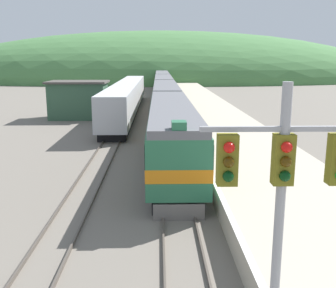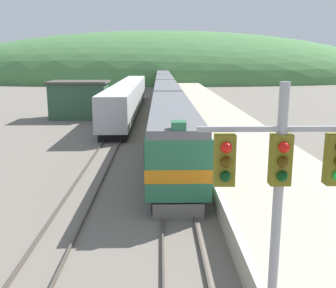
{
  "view_description": "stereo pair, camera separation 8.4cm",
  "coord_description": "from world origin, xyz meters",
  "px_view_note": "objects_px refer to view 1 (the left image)",
  "views": [
    {
      "loc": [
        -0.9,
        -4.57,
        7.13
      ],
      "look_at": [
        -0.36,
        16.96,
        2.41
      ],
      "focal_mm": 42.0,
      "sensor_mm": 36.0,
      "label": 1
    },
    {
      "loc": [
        -0.81,
        -4.57,
        7.13
      ],
      "look_at": [
        -0.36,
        16.96,
        2.41
      ],
      "focal_mm": 42.0,
      "sensor_mm": 36.0,
      "label": 2
    }
  ],
  "objects_px": {
    "carriage_third": "(163,87)",
    "carriage_fifth": "(161,76)",
    "carriage_fourth": "(162,81)",
    "carriage_second": "(166,100)",
    "express_train_lead_car": "(172,131)",
    "signal_mast_main": "(281,191)",
    "siding_train": "(128,97)"
  },
  "relations": [
    {
      "from": "express_train_lead_car",
      "to": "carriage_third",
      "type": "xyz_separation_m",
      "value": [
        0.0,
        41.24,
        -0.01
      ]
    },
    {
      "from": "carriage_second",
      "to": "siding_train",
      "type": "height_order",
      "value": "carriage_second"
    },
    {
      "from": "carriage_second",
      "to": "siding_train",
      "type": "relative_size",
      "value": 0.49
    },
    {
      "from": "express_train_lead_car",
      "to": "signal_mast_main",
      "type": "bearing_deg",
      "value": -85.36
    },
    {
      "from": "carriage_second",
      "to": "express_train_lead_car",
      "type": "bearing_deg",
      "value": -90.0
    },
    {
      "from": "carriage_fifth",
      "to": "siding_train",
      "type": "xyz_separation_m",
      "value": [
        -4.97,
        -55.95,
        -0.17
      ]
    },
    {
      "from": "carriage_third",
      "to": "signal_mast_main",
      "type": "xyz_separation_m",
      "value": [
        1.54,
        -60.27,
        2.33
      ]
    },
    {
      "from": "carriage_fourth",
      "to": "signal_mast_main",
      "type": "relative_size",
      "value": 2.89
    },
    {
      "from": "carriage_second",
      "to": "siding_train",
      "type": "xyz_separation_m",
      "value": [
        -4.97,
        4.79,
        -0.17
      ]
    },
    {
      "from": "express_train_lead_car",
      "to": "carriage_second",
      "type": "relative_size",
      "value": 1.05
    },
    {
      "from": "express_train_lead_car",
      "to": "carriage_second",
      "type": "bearing_deg",
      "value": 90.0
    },
    {
      "from": "carriage_fifth",
      "to": "signal_mast_main",
      "type": "height_order",
      "value": "signal_mast_main"
    },
    {
      "from": "express_train_lead_car",
      "to": "signal_mast_main",
      "type": "xyz_separation_m",
      "value": [
        1.54,
        -19.03,
        2.32
      ]
    },
    {
      "from": "carriage_third",
      "to": "carriage_fifth",
      "type": "xyz_separation_m",
      "value": [
        0.0,
        40.49,
        0.0
      ]
    },
    {
      "from": "carriage_fifth",
      "to": "signal_mast_main",
      "type": "xyz_separation_m",
      "value": [
        1.54,
        -100.76,
        2.33
      ]
    },
    {
      "from": "signal_mast_main",
      "to": "express_train_lead_car",
      "type": "bearing_deg",
      "value": 94.64
    },
    {
      "from": "carriage_fourth",
      "to": "carriage_fifth",
      "type": "relative_size",
      "value": 1.0
    },
    {
      "from": "express_train_lead_car",
      "to": "carriage_fourth",
      "type": "bearing_deg",
      "value": 90.0
    },
    {
      "from": "express_train_lead_car",
      "to": "carriage_third",
      "type": "distance_m",
      "value": 41.24
    },
    {
      "from": "signal_mast_main",
      "to": "siding_train",
      "type": "bearing_deg",
      "value": 98.27
    },
    {
      "from": "express_train_lead_car",
      "to": "signal_mast_main",
      "type": "distance_m",
      "value": 19.23
    },
    {
      "from": "siding_train",
      "to": "carriage_second",
      "type": "bearing_deg",
      "value": -43.95
    },
    {
      "from": "express_train_lead_car",
      "to": "carriage_fourth",
      "type": "height_order",
      "value": "express_train_lead_car"
    },
    {
      "from": "carriage_fourth",
      "to": "siding_train",
      "type": "relative_size",
      "value": 0.49
    },
    {
      "from": "carriage_fifth",
      "to": "signal_mast_main",
      "type": "distance_m",
      "value": 100.8
    },
    {
      "from": "carriage_fourth",
      "to": "siding_train",
      "type": "height_order",
      "value": "carriage_fourth"
    },
    {
      "from": "express_train_lead_car",
      "to": "carriage_fourth",
      "type": "distance_m",
      "value": 61.49
    },
    {
      "from": "carriage_third",
      "to": "carriage_fourth",
      "type": "relative_size",
      "value": 1.0
    },
    {
      "from": "carriage_second",
      "to": "carriage_fifth",
      "type": "xyz_separation_m",
      "value": [
        0.0,
        60.73,
        0.0
      ]
    },
    {
      "from": "express_train_lead_car",
      "to": "siding_train",
      "type": "distance_m",
      "value": 26.26
    },
    {
      "from": "carriage_third",
      "to": "siding_train",
      "type": "height_order",
      "value": "carriage_third"
    },
    {
      "from": "carriage_third",
      "to": "carriage_fourth",
      "type": "xyz_separation_m",
      "value": [
        0.0,
        20.24,
        0.0
      ]
    }
  ]
}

